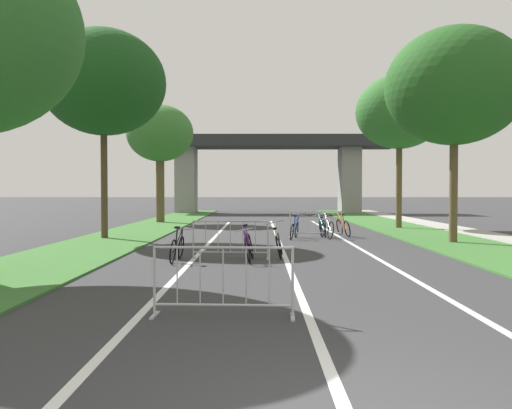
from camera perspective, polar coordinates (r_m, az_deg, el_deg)
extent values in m
cube|color=#386B2D|center=(24.78, -12.44, -2.80)|extent=(3.25, 49.29, 0.05)
cube|color=#386B2D|center=(25.14, 16.38, -2.77)|extent=(3.25, 49.29, 0.05)
cube|color=#9E9B93|center=(25.92, 21.56, -2.65)|extent=(1.61, 49.29, 0.08)
cube|color=silver|center=(18.30, 2.64, -4.35)|extent=(0.14, 28.51, 0.01)
cube|color=silver|center=(18.57, 10.45, -4.28)|extent=(0.14, 28.51, 0.01)
cube|color=silver|center=(18.37, -5.26, -4.33)|extent=(0.14, 28.51, 0.01)
cube|color=#2D2D30|center=(44.86, 1.29, 6.76)|extent=(21.44, 4.15, 0.95)
cube|color=gray|center=(45.10, -7.53, 2.61)|extent=(1.65, 2.40, 5.51)
cube|color=gray|center=(45.33, 10.06, 2.59)|extent=(1.65, 2.40, 5.51)
cylinder|color=#4C3823|center=(21.17, -16.06, 2.12)|extent=(0.25, 0.25, 4.24)
ellipsoid|color=#194719|center=(21.58, -16.14, 12.55)|extent=(4.76, 4.76, 4.05)
cylinder|color=brown|center=(31.11, -10.30, 1.49)|extent=(0.48, 0.48, 3.76)
ellipsoid|color=#38702D|center=(31.29, -10.33, 7.59)|extent=(3.86, 3.86, 3.28)
cylinder|color=brown|center=(19.95, 20.54, 1.39)|extent=(0.29, 0.29, 3.73)
ellipsoid|color=#23561E|center=(20.28, 20.63, 11.85)|extent=(4.85, 4.85, 4.12)
cylinder|color=brown|center=(26.94, 15.17, 1.88)|extent=(0.29, 0.29, 4.14)
ellipsoid|color=#2D6628|center=(27.22, 15.23, 9.64)|extent=(4.28, 4.28, 3.63)
cylinder|color=#ADADB2|center=(8.05, -10.91, -8.13)|extent=(0.04, 0.04, 1.05)
cube|color=#ADADB2|center=(8.15, -10.89, -11.67)|extent=(0.08, 0.44, 0.03)
cylinder|color=#ADADB2|center=(7.82, 3.98, -8.38)|extent=(0.04, 0.04, 1.05)
cube|color=#ADADB2|center=(7.92, 3.97, -12.02)|extent=(0.08, 0.44, 0.03)
cylinder|color=#ADADB2|center=(7.80, -3.58, -4.66)|extent=(2.05, 0.13, 0.04)
cylinder|color=#ADADB2|center=(7.93, -3.57, -10.78)|extent=(2.05, 0.13, 0.04)
cylinder|color=#ADADB2|center=(7.96, -8.51, -7.57)|extent=(0.02, 0.02, 0.87)
cylinder|color=#ADADB2|center=(7.90, -6.06, -7.63)|extent=(0.02, 0.02, 0.87)
cylinder|color=#ADADB2|center=(7.85, -3.57, -7.67)|extent=(0.02, 0.02, 0.87)
cylinder|color=#ADADB2|center=(7.82, -1.07, -7.71)|extent=(0.02, 0.02, 0.87)
cylinder|color=#ADADB2|center=(7.81, 1.46, -7.73)|extent=(0.02, 0.02, 0.87)
cylinder|color=#ADADB2|center=(14.62, -6.78, -3.78)|extent=(0.04, 0.04, 1.05)
cube|color=#ADADB2|center=(14.68, -6.77, -5.76)|extent=(0.08, 0.44, 0.03)
cylinder|color=#ADADB2|center=(14.41, 1.28, -3.85)|extent=(0.04, 0.04, 1.05)
cube|color=#ADADB2|center=(14.47, 1.28, -5.86)|extent=(0.08, 0.44, 0.03)
cylinder|color=#ADADB2|center=(14.44, -2.78, -1.83)|extent=(2.05, 0.14, 0.04)
cylinder|color=#ADADB2|center=(14.52, -2.78, -5.18)|extent=(2.05, 0.14, 0.04)
cylinder|color=#ADADB2|center=(14.56, -5.45, -3.44)|extent=(0.02, 0.02, 0.87)
cylinder|color=#ADADB2|center=(14.51, -4.12, -3.46)|extent=(0.02, 0.02, 0.87)
cylinder|color=#ADADB2|center=(14.47, -2.78, -3.47)|extent=(0.02, 0.02, 0.87)
cylinder|color=#ADADB2|center=(14.44, -1.43, -3.48)|extent=(0.02, 0.02, 0.87)
cylinder|color=#ADADB2|center=(14.42, -0.07, -3.48)|extent=(0.02, 0.02, 0.87)
cylinder|color=#ADADB2|center=(21.16, 3.70, -2.14)|extent=(0.04, 0.04, 1.05)
cube|color=#ADADB2|center=(21.20, 3.69, -3.52)|extent=(0.07, 0.44, 0.03)
cylinder|color=#ADADB2|center=(21.34, 9.20, -2.13)|extent=(0.04, 0.04, 1.05)
cube|color=#ADADB2|center=(21.37, 9.20, -3.49)|extent=(0.07, 0.44, 0.03)
cylinder|color=#ADADB2|center=(21.20, 6.46, -0.78)|extent=(2.05, 0.08, 0.04)
cylinder|color=#ADADB2|center=(21.25, 6.46, -3.07)|extent=(2.05, 0.08, 0.04)
cylinder|color=#ADADB2|center=(21.17, 4.62, -1.90)|extent=(0.02, 0.02, 0.87)
cylinder|color=#ADADB2|center=(21.19, 5.54, -1.90)|extent=(0.02, 0.02, 0.87)
cylinder|color=#ADADB2|center=(21.22, 6.46, -1.90)|extent=(0.02, 0.02, 0.87)
cylinder|color=#ADADB2|center=(21.25, 7.38, -1.89)|extent=(0.02, 0.02, 0.87)
cylinder|color=#ADADB2|center=(21.29, 8.29, -1.89)|extent=(0.02, 0.02, 0.87)
torus|color=black|center=(20.07, 3.90, -2.95)|extent=(0.27, 0.64, 0.62)
torus|color=black|center=(21.08, 4.41, -2.74)|extent=(0.27, 0.64, 0.62)
cylinder|color=#1E389E|center=(20.52, 4.27, -2.01)|extent=(0.36, 0.97, 0.64)
cylinder|color=#1E389E|center=(20.33, 4.16, -2.12)|extent=(0.12, 0.14, 0.65)
cylinder|color=#1E389E|center=(20.24, 3.98, -2.98)|extent=(0.10, 0.33, 0.07)
cylinder|color=#1E389E|center=(21.03, 4.51, -1.92)|extent=(0.11, 0.11, 0.61)
cube|color=black|center=(20.27, 4.27, -1.22)|extent=(0.16, 0.26, 0.06)
cylinder|color=#99999E|center=(20.98, 4.61, -1.11)|extent=(0.49, 0.15, 0.10)
torus|color=black|center=(14.36, 2.44, -4.66)|extent=(0.23, 0.67, 0.65)
torus|color=black|center=(15.38, 2.57, -4.25)|extent=(0.23, 0.67, 0.65)
cylinder|color=silver|center=(14.82, 2.23, -3.25)|extent=(0.11, 1.01, 0.66)
cylinder|color=silver|center=(14.63, 2.28, -3.66)|extent=(0.17, 0.11, 0.55)
cylinder|color=silver|center=(14.53, 2.48, -4.68)|extent=(0.06, 0.33, 0.08)
cylinder|color=silver|center=(15.33, 2.31, -3.09)|extent=(0.18, 0.08, 0.63)
cube|color=black|center=(14.58, 2.04, -2.62)|extent=(0.13, 0.25, 0.07)
cylinder|color=#99999E|center=(15.29, 2.04, -1.93)|extent=(0.53, 0.07, 0.14)
torus|color=black|center=(21.18, 7.39, -2.74)|extent=(0.15, 0.62, 0.61)
torus|color=black|center=(22.22, 6.99, -2.54)|extent=(0.15, 0.62, 0.61)
cylinder|color=#197A7F|center=(21.65, 7.09, -1.91)|extent=(0.15, 1.03, 0.59)
cylinder|color=#197A7F|center=(21.46, 7.19, -2.10)|extent=(0.13, 0.13, 0.53)
cylinder|color=#197A7F|center=(21.35, 7.34, -2.77)|extent=(0.03, 0.34, 0.07)
cylinder|color=#197A7F|center=(22.18, 6.89, -1.83)|extent=(0.13, 0.10, 0.56)
cube|color=black|center=(21.40, 7.09, -1.41)|extent=(0.11, 0.24, 0.06)
cylinder|color=#99999E|center=(22.13, 6.79, -1.13)|extent=(0.55, 0.04, 0.11)
torus|color=black|center=(14.54, -0.61, -4.50)|extent=(0.21, 0.70, 0.69)
torus|color=black|center=(13.52, -0.92, -4.96)|extent=(0.21, 0.70, 0.69)
cylinder|color=#662884|center=(14.03, -0.96, -3.66)|extent=(0.20, 1.00, 0.55)
cylinder|color=#662884|center=(14.23, -0.91, -3.55)|extent=(0.17, 0.13, 0.65)
cylinder|color=#662884|center=(14.38, -0.64, -4.67)|extent=(0.04, 0.34, 0.08)
cylinder|color=#662884|center=(13.52, -1.13, -3.86)|extent=(0.14, 0.10, 0.52)
cube|color=black|center=(14.25, -1.15, -2.25)|extent=(0.12, 0.25, 0.07)
cylinder|color=#99999E|center=(13.53, -1.34, -2.76)|extent=(0.51, 0.06, 0.13)
torus|color=black|center=(21.52, 9.81, -2.60)|extent=(0.29, 0.70, 0.67)
torus|color=black|center=(22.43, 9.00, -2.43)|extent=(0.29, 0.70, 0.67)
cylinder|color=orange|center=(21.91, 9.28, -1.73)|extent=(0.31, 0.92, 0.64)
cylinder|color=orange|center=(21.74, 9.45, -1.87)|extent=(0.16, 0.14, 0.63)
cylinder|color=orange|center=(21.66, 9.69, -2.64)|extent=(0.07, 0.31, 0.08)
cylinder|color=orange|center=(22.37, 8.88, -1.67)|extent=(0.15, 0.11, 0.61)
cube|color=black|center=(21.68, 9.33, -1.06)|extent=(0.15, 0.25, 0.07)
cylinder|color=#99999E|center=(22.31, 8.76, -0.90)|extent=(0.51, 0.11, 0.13)
torus|color=black|center=(13.66, -8.96, -5.04)|extent=(0.15, 0.64, 0.63)
torus|color=black|center=(14.61, -8.11, -4.61)|extent=(0.15, 0.64, 0.63)
cylinder|color=black|center=(14.08, -8.44, -3.79)|extent=(0.16, 0.94, 0.55)
cylinder|color=black|center=(13.90, -8.59, -3.78)|extent=(0.12, 0.12, 0.65)
cylinder|color=black|center=(13.82, -8.83, -5.06)|extent=(0.04, 0.32, 0.07)
cylinder|color=black|center=(14.55, -8.02, -3.61)|extent=(0.10, 0.10, 0.52)
cube|color=black|center=(13.83, -8.49, -2.46)|extent=(0.12, 0.25, 0.06)
cylinder|color=#99999E|center=(14.50, -7.94, -2.61)|extent=(0.52, 0.06, 0.08)
torus|color=black|center=(20.42, 8.06, -2.78)|extent=(0.25, 0.71, 0.70)
torus|color=black|center=(21.42, 7.23, -2.58)|extent=(0.25, 0.71, 0.70)
cylinder|color=#B7B7BC|center=(20.89, 7.76, -1.90)|extent=(0.13, 1.02, 0.61)
cylinder|color=#B7B7BC|center=(20.70, 7.91, -2.01)|extent=(0.14, 0.11, 0.63)
cylinder|color=#B7B7BC|center=(20.58, 7.91, -2.82)|extent=(0.09, 0.34, 0.08)
cylinder|color=#B7B7BC|center=(21.39, 7.35, -1.82)|extent=(0.13, 0.08, 0.58)
cube|color=black|center=(20.66, 8.05, -1.15)|extent=(0.14, 0.25, 0.06)
cylinder|color=#99999E|center=(21.36, 7.47, -1.05)|extent=(0.43, 0.10, 0.09)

